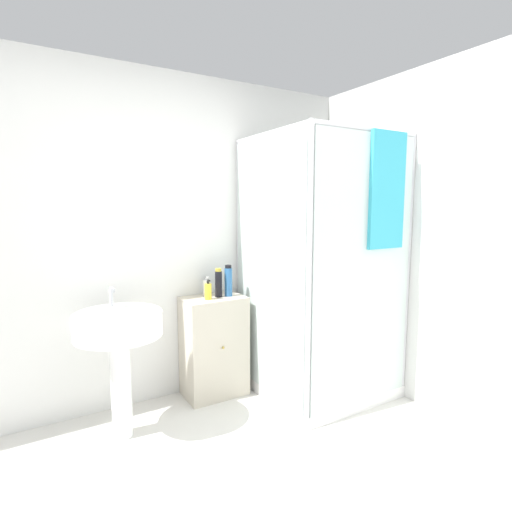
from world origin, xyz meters
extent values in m
cube|color=white|center=(0.00, 1.70, 1.25)|extent=(6.40, 0.06, 2.50)
cube|color=white|center=(1.70, 0.00, 1.25)|extent=(0.06, 6.40, 2.50)
cube|color=white|center=(1.18, 1.18, 0.04)|extent=(0.99, 0.99, 0.09)
cylinder|color=silver|center=(1.65, 1.65, 1.02)|extent=(0.04, 0.04, 2.04)
cylinder|color=silver|center=(0.70, 1.65, 1.02)|extent=(0.04, 0.04, 2.04)
cylinder|color=silver|center=(1.65, 0.70, 1.02)|extent=(0.04, 0.04, 2.04)
cylinder|color=silver|center=(0.70, 0.70, 1.02)|extent=(0.04, 0.04, 2.04)
cylinder|color=silver|center=(1.18, 0.70, 2.02)|extent=(0.95, 0.04, 0.04)
cylinder|color=silver|center=(1.18, 1.65, 2.02)|extent=(0.95, 0.04, 0.04)
cylinder|color=silver|center=(0.70, 1.18, 2.02)|extent=(0.04, 0.95, 0.04)
cylinder|color=silver|center=(1.65, 1.18, 2.02)|extent=(0.04, 0.95, 0.04)
cube|color=silver|center=(1.18, 0.69, 1.05)|extent=(0.91, 0.01, 1.91)
cube|color=silver|center=(0.69, 1.18, 1.05)|extent=(0.01, 0.91, 1.91)
cylinder|color=#B7BABF|center=(1.42, 1.59, 0.85)|extent=(0.02, 0.02, 1.53)
cylinder|color=#B7BABF|center=(1.42, 1.54, 1.64)|extent=(0.07, 0.07, 0.04)
cube|color=#38ADC6|center=(1.36, 0.67, 1.61)|extent=(0.33, 0.03, 0.81)
cube|color=beige|center=(0.39, 1.50, 0.40)|extent=(0.48, 0.32, 0.79)
sphere|color=gold|center=(0.39, 1.33, 0.44)|extent=(0.02, 0.02, 0.02)
cylinder|color=white|center=(-0.38, 1.27, 0.34)|extent=(0.13, 0.13, 0.68)
cylinder|color=white|center=(-0.38, 1.27, 0.76)|extent=(0.55, 0.55, 0.15)
cylinder|color=#B7BABF|center=(-0.38, 1.46, 0.90)|extent=(0.02, 0.02, 0.13)
cube|color=#B7BABF|center=(-0.38, 1.43, 0.95)|extent=(0.02, 0.07, 0.02)
cylinder|color=yellow|center=(0.33, 1.46, 0.86)|extent=(0.05, 0.05, 0.12)
cylinder|color=black|center=(0.33, 1.46, 0.93)|extent=(0.02, 0.02, 0.02)
cube|color=black|center=(0.33, 1.45, 0.94)|extent=(0.01, 0.03, 0.01)
cylinder|color=black|center=(0.44, 1.50, 0.90)|extent=(0.06, 0.06, 0.20)
cylinder|color=gold|center=(0.44, 1.50, 1.01)|extent=(0.05, 0.05, 0.02)
cylinder|color=#2D66A3|center=(0.52, 1.48, 0.91)|extent=(0.06, 0.06, 0.22)
cylinder|color=black|center=(0.52, 1.48, 1.03)|extent=(0.05, 0.05, 0.02)
cylinder|color=white|center=(0.37, 1.57, 0.86)|extent=(0.06, 0.06, 0.13)
cylinder|color=silver|center=(0.37, 1.57, 0.93)|extent=(0.02, 0.02, 0.02)
cube|color=silver|center=(0.37, 1.56, 0.95)|extent=(0.02, 0.03, 0.01)
camera|label=1|loc=(-0.88, -1.29, 1.51)|focal=28.00mm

